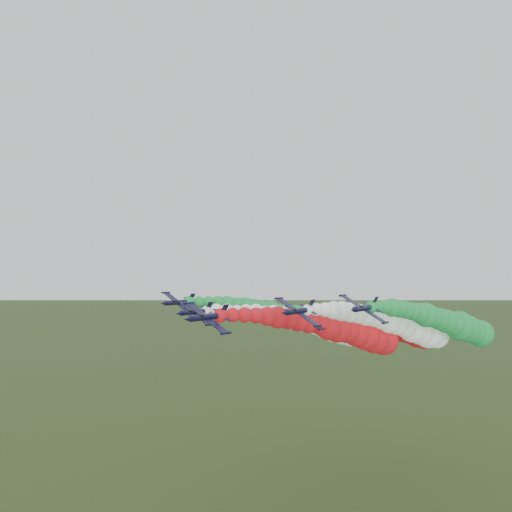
# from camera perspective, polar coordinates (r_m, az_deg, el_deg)

# --- Properties ---
(jet_lead) EXTENTS (15.56, 64.12, 14.77)m
(jet_lead) POSITION_cam_1_polar(r_m,az_deg,el_deg) (111.57, 10.36, -8.48)
(jet_lead) COLOR black
(jet_lead) RESTS_ON ground
(jet_inner_left) EXTENTS (15.54, 64.10, 14.75)m
(jet_inner_left) POSITION_cam_1_polar(r_m,az_deg,el_deg) (129.30, 6.93, -7.88)
(jet_inner_left) COLOR black
(jet_inner_left) RESTS_ON ground
(jet_inner_right) EXTENTS (15.30, 63.86, 14.51)m
(jet_inner_right) POSITION_cam_1_polar(r_m,az_deg,el_deg) (120.97, 16.76, -7.72)
(jet_inner_right) COLOR black
(jet_inner_right) RESTS_ON ground
(jet_outer_left) EXTENTS (15.47, 64.03, 14.67)m
(jet_outer_left) POSITION_cam_1_polar(r_m,az_deg,el_deg) (138.68, 4.51, -6.98)
(jet_outer_left) COLOR black
(jet_outer_left) RESTS_ON ground
(jet_outer_right) EXTENTS (15.44, 64.00, 14.64)m
(jet_outer_right) POSITION_cam_1_polar(r_m,az_deg,el_deg) (123.72, 21.51, -7.23)
(jet_outer_right) COLOR black
(jet_outer_right) RESTS_ON ground
(jet_trail) EXTENTS (15.65, 64.22, 14.86)m
(jet_trail) POSITION_cam_1_polar(r_m,az_deg,el_deg) (138.98, 15.90, -8.03)
(jet_trail) COLOR black
(jet_trail) RESTS_ON ground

